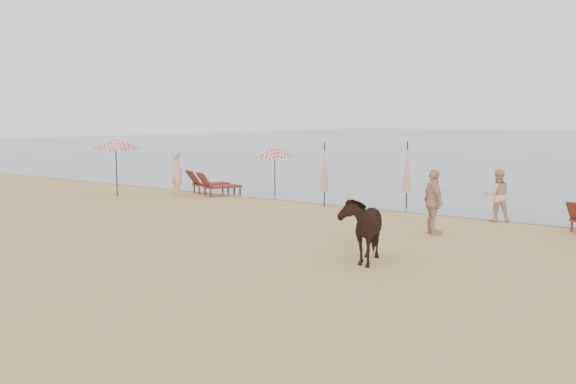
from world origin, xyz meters
name	(u,v)px	position (x,y,z in m)	size (l,w,h in m)	color
ground	(164,258)	(0.00, 0.00, 0.00)	(120.00, 120.00, 0.00)	tan
lounger_cluster_left	(211,183)	(-7.67, 9.84, 0.48)	(2.51, 2.47, 0.69)	maroon
umbrella_open_left_a	(116,144)	(-10.51, 7.08, 2.19)	(2.14, 2.14, 2.44)	black
umbrella_open_left_b	(275,152)	(-5.32, 11.27, 1.85)	(1.68, 1.71, 2.14)	black
umbrella_closed_left	(324,167)	(-1.66, 9.52, 1.48)	(0.29, 0.29, 2.40)	black
umbrella_closed_right	(407,168)	(1.08, 10.78, 1.52)	(0.30, 0.30, 2.47)	black
cow	(362,228)	(4.00, 2.45, 0.79)	(0.85, 1.86, 1.57)	black
beachgoer_left	(177,173)	(-8.87, 8.99, 0.95)	(0.69, 0.45, 1.90)	#D4AC84
beachgoer_right_a	(497,195)	(4.63, 9.99, 0.84)	(0.82, 0.64, 1.69)	#D9A287
beachgoer_right_b	(434,202)	(3.92, 6.65, 0.93)	(1.09, 0.46, 1.87)	tan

